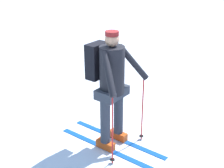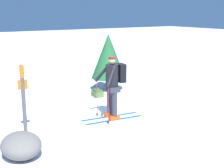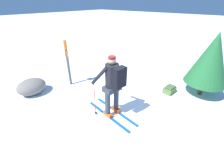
% 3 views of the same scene
% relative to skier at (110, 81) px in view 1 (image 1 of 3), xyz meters
% --- Properties ---
extents(ground_plane, '(80.00, 80.00, 0.00)m').
position_rel_skier_xyz_m(ground_plane, '(0.21, -0.16, -1.06)').
color(ground_plane, white).
extents(skier, '(0.92, 1.80, 1.81)m').
position_rel_skier_xyz_m(skier, '(0.00, 0.00, 0.00)').
color(skier, '#144C9E').
rests_on(skier, ground_plane).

